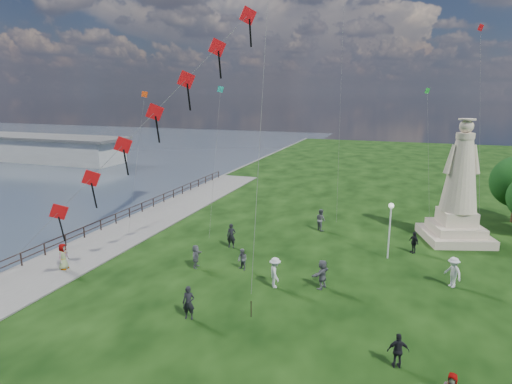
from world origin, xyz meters
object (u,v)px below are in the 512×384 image
at_px(person_0, 189,303).
at_px(person_9, 414,242).
at_px(person_2, 275,273).
at_px(person_8, 453,272).
at_px(person_10, 63,258).
at_px(person_1, 242,260).
at_px(person_7, 321,220).
at_px(person_11, 322,274).
at_px(statue, 459,196).
at_px(person_6, 231,236).
at_px(pier_pavilion, 47,148).
at_px(person_3, 398,351).
at_px(person_5, 196,256).
at_px(lamppost, 390,219).

relative_size(person_0, person_9, 1.11).
bearing_deg(person_2, person_9, -71.68).
height_order(person_8, person_10, person_8).
distance_m(person_0, person_1, 6.76).
xyz_separation_m(person_7, person_11, (2.22, -10.89, -0.03)).
xyz_separation_m(statue, person_10, (-24.81, -15.08, -2.74)).
relative_size(person_10, person_11, 0.98).
bearing_deg(person_2, person_6, 13.62).
bearing_deg(pier_pavilion, person_3, -34.32).
height_order(person_0, person_7, person_7).
bearing_deg(person_9, person_2, -80.33).
xyz_separation_m(person_5, person_11, (8.56, -0.30, 0.11)).
bearing_deg(person_3, person_6, -57.81).
distance_m(person_3, person_8, 9.68).
xyz_separation_m(person_1, person_9, (10.66, 7.07, 0.08)).
relative_size(person_2, person_10, 1.07).
xyz_separation_m(lamppost, person_0, (-9.30, -12.08, -2.02)).
bearing_deg(person_3, person_11, -70.99).
height_order(pier_pavilion, person_0, pier_pavilion).
distance_m(pier_pavilion, lamppost, 65.22).
bearing_deg(pier_pavilion, person_9, -23.59).
height_order(statue, person_5, statue).
distance_m(statue, person_9, 5.80).
height_order(person_5, person_9, person_9).
bearing_deg(person_8, lamppost, -171.28).
xyz_separation_m(statue, person_11, (-8.28, -12.02, -2.71)).
bearing_deg(person_8, person_3, -56.96).
height_order(pier_pavilion, person_3, pier_pavilion).
xyz_separation_m(person_9, person_11, (-5.19, -8.00, 0.09)).
distance_m(statue, person_8, 9.62).
xyz_separation_m(statue, person_2, (-10.98, -12.82, -2.67)).
relative_size(person_6, person_10, 1.06).
bearing_deg(person_2, person_8, -100.07).
height_order(person_2, person_7, person_2).
bearing_deg(person_1, person_11, 18.23).
xyz_separation_m(person_6, person_10, (-8.75, -7.63, -0.05)).
relative_size(pier_pavilion, person_6, 16.21).
bearing_deg(person_6, person_8, -16.07).
bearing_deg(person_11, person_1, -79.08).
height_order(person_0, person_2, person_2).
bearing_deg(person_1, person_3, -8.55).
distance_m(person_1, person_10, 11.76).
bearing_deg(person_7, person_11, 146.68).
relative_size(person_3, person_5, 1.00).
bearing_deg(person_7, person_10, 89.44).
distance_m(person_3, person_6, 16.48).
height_order(person_1, person_8, person_8).
relative_size(statue, person_0, 5.37).
bearing_deg(statue, lamppost, -146.87).
distance_m(lamppost, person_5, 13.61).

